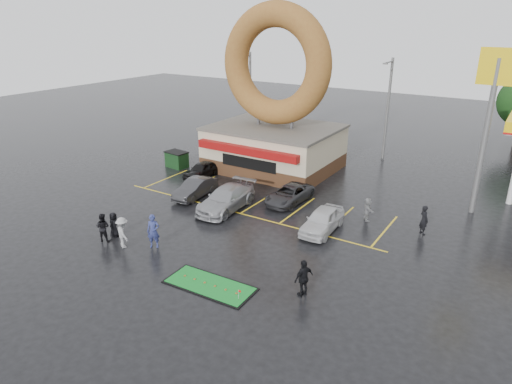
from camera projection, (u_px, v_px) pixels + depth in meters
The scene contains 19 objects.
ground at pixel (209, 232), 27.80m from camera, with size 120.00×120.00×0.00m, color black.
donut_shop at pixel (275, 117), 37.89m from camera, with size 10.20×8.70×13.50m.
shell_sign at pixel (492, 102), 28.07m from camera, with size 2.20×0.36×10.60m.
streetlight_left at pixel (250, 95), 46.75m from camera, with size 0.40×2.21×9.00m.
streetlight_mid at pixel (388, 107), 40.53m from camera, with size 0.40×2.21×9.00m.
car_black at pixel (202, 170), 37.14m from camera, with size 1.47×3.65×1.24m, color black.
car_dgrey at pixel (195, 188), 33.04m from camera, with size 1.40×4.01×1.32m, color #2A2A2C.
car_silver at pixel (226, 199), 30.88m from camera, with size 2.15×5.29×1.53m, color #9B9BA0.
car_grey at pixel (289, 194), 32.07m from camera, with size 2.01×4.36×1.21m, color #2F2E31.
car_white at pixel (322, 220), 27.76m from camera, with size 1.68×4.17×1.42m, color silver.
person_blue at pixel (153, 231), 25.71m from camera, with size 0.72×0.47×1.98m, color navy.
person_blackjkt at pixel (103, 227), 26.49m from camera, with size 0.84×0.65×1.72m, color black.
person_hoodie at pixel (123, 233), 25.72m from camera, with size 1.18×0.68×1.82m, color #939496.
person_bystander at pixel (114, 225), 27.03m from camera, with size 0.75×0.49×1.54m, color black.
person_cameraman at pixel (304, 278), 21.23m from camera, with size 1.09×0.46×1.87m, color black.
person_walker_near at pixel (368, 209), 29.18m from camera, with size 1.43×0.45×1.54m, color gray.
person_walker_far at pixel (424, 220), 27.33m from camera, with size 0.67×0.44×1.83m, color black.
dumpster at pixel (177, 160), 39.62m from camera, with size 1.80×1.20×1.30m, color #173D1A.
putting_green at pixel (210, 285), 22.28m from camera, with size 4.60×2.12×0.57m.
Camera 1 is at (15.86, -19.58, 12.33)m, focal length 32.00 mm.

